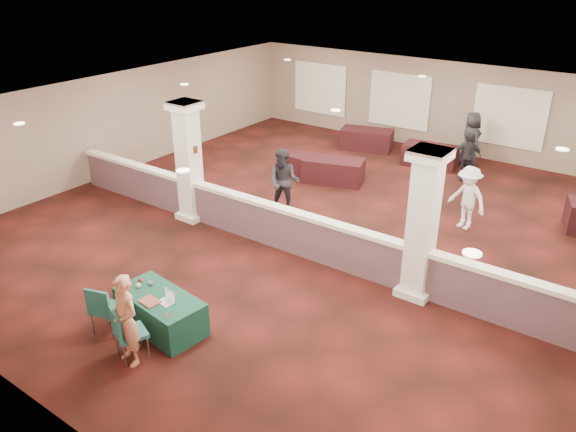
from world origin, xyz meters
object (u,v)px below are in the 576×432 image
Objects in this scene: conf_chair_side at (103,306)px; far_table_front_center at (333,171)px; attendee_a at (284,182)px; far_table_front_left at (314,167)px; near_table at (161,311)px; far_table_back_center at (430,156)px; conf_chair_main at (125,330)px; woman at (126,321)px; far_table_back_left at (367,139)px; attendee_d at (471,139)px; attendee_c at (466,156)px; attendee_b at (467,198)px.

conf_chair_side is 9.20m from far_table_front_center.
far_table_front_left is at bearing 85.68° from attendee_a.
far_table_back_center is at bearing 94.21° from near_table.
conf_chair_main is at bearing -91.63° from far_table_back_center.
far_table_front_center is at bearing 105.80° from near_table.
near_table is at bearing 114.48° from woman.
attendee_d reaches higher than far_table_back_left.
far_table_front_center is (-1.30, 8.43, 0.03)m from near_table.
woman reaches higher than far_table_back_left.
woman is 1.05× the size of far_table_front_left.
attendee_c is (3.28, 2.57, 0.40)m from far_table_front_center.
woman is at bearing -80.31° from far_table_front_center.
far_table_back_center is (2.59, 3.18, 0.03)m from far_table_front_left.
far_table_back_center is at bearing 50.83° from far_table_front_left.
conf_chair_main is 0.58× the size of far_table_back_center.
woman reaches higher than conf_chair_main.
near_table is 1.16× the size of attendee_c.
conf_chair_main is at bearing -76.68° from far_table_front_left.
woman is at bearing -98.11° from attendee_a.
attendee_a is 6.24m from attendee_c.
conf_chair_main is 12.12m from attendee_c.
near_table is 12.54m from attendee_d.
far_table_front_left is 0.88× the size of attendee_a.
woman is 12.63m from far_table_back_center.
attendee_b is at bearing 92.86° from conf_chair_main.
attendee_c is at bearing 38.07° from far_table_front_center.
attendee_a reaches higher than attendee_c.
attendee_c is (1.41, -0.60, 0.42)m from far_table_back_center.
far_table_back_left is 1.18× the size of attendee_c.
far_table_front_left is 2.98m from attendee_a.
far_table_back_center reaches higher than near_table.
conf_chair_side reaches higher than far_table_front_left.
attendee_a reaches higher than far_table_back_left.
far_table_back_center is 1.04× the size of attendee_b.
far_table_front_center is at bearing -120.51° from far_table_back_center.
far_table_front_left is 5.43m from attendee_d.
attendee_a reaches higher than far_table_front_center.
far_table_back_left is (-1.33, 12.68, -0.23)m from conf_chair_side.
far_table_front_center is (-0.62, 9.18, -0.23)m from conf_chair_side.
conf_chair_side is 0.56× the size of attendee_a.
woman is 13.51m from attendee_d.
attendee_d is (1.30, 13.44, 0.06)m from woman.
conf_chair_main reaches higher than far_table_back_left.
attendee_d is (1.39, 13.42, 0.32)m from conf_chair_main.
attendee_a is at bearing 107.87° from attendee_d.
conf_chair_side is 0.66× the size of attendee_c.
attendee_b is (5.21, -4.29, 0.47)m from far_table_back_left.
attendee_b reaches higher than attendee_c.
far_table_front_center reaches higher than far_table_front_left.
far_table_back_left is at bearing 90.00° from far_table_front_left.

